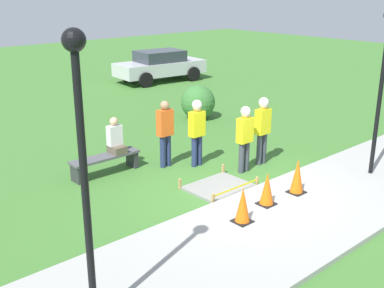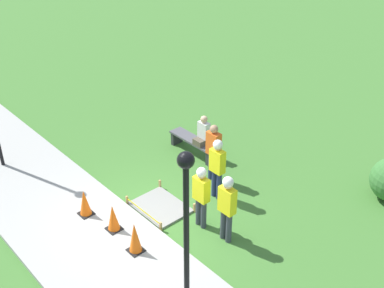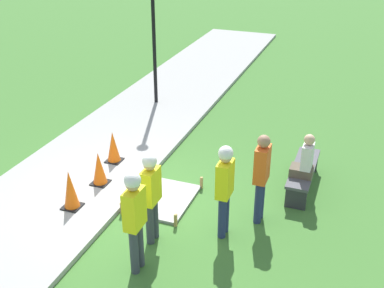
# 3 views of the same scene
# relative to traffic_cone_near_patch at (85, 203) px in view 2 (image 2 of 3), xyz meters

# --- Properties ---
(ground_plane) EXTENTS (60.00, 60.00, 0.00)m
(ground_plane) POSITION_rel_traffic_cone_near_patch_xyz_m (1.14, 0.99, -0.45)
(ground_plane) COLOR #3D702D
(sidewalk) EXTENTS (28.00, 2.91, 0.10)m
(sidewalk) POSITION_rel_traffic_cone_near_patch_xyz_m (1.14, -0.46, -0.40)
(sidewalk) COLOR #9E9E99
(sidewalk) RESTS_ON ground_plane
(wet_concrete_patch) EXTENTS (1.44, 1.14, 0.25)m
(wet_concrete_patch) POSITION_rel_traffic_cone_near_patch_xyz_m (0.95, 1.60, -0.42)
(wet_concrete_patch) COLOR gray
(wet_concrete_patch) RESTS_ON ground_plane
(traffic_cone_near_patch) EXTENTS (0.34, 0.34, 0.71)m
(traffic_cone_near_patch) POSITION_rel_traffic_cone_near_patch_xyz_m (0.00, 0.00, 0.00)
(traffic_cone_near_patch) COLOR black
(traffic_cone_near_patch) RESTS_ON sidewalk
(traffic_cone_far_patch) EXTENTS (0.34, 0.34, 0.70)m
(traffic_cone_far_patch) POSITION_rel_traffic_cone_near_patch_xyz_m (0.95, 0.20, -0.00)
(traffic_cone_far_patch) COLOR black
(traffic_cone_far_patch) RESTS_ON sidewalk
(traffic_cone_sidewalk_edge) EXTENTS (0.34, 0.34, 0.78)m
(traffic_cone_sidewalk_edge) POSITION_rel_traffic_cone_near_patch_xyz_m (1.89, 0.15, 0.03)
(traffic_cone_sidewalk_edge) COLOR black
(traffic_cone_sidewalk_edge) RESTS_ON sidewalk
(park_bench) EXTENTS (1.78, 0.44, 0.48)m
(park_bench) POSITION_rel_traffic_cone_near_patch_xyz_m (-0.51, 4.07, -0.11)
(park_bench) COLOR #2D2D33
(park_bench) RESTS_ON ground_plane
(person_seated_on_bench) EXTENTS (0.36, 0.44, 0.89)m
(person_seated_on_bench) POSITION_rel_traffic_cone_near_patch_xyz_m (-0.16, 4.12, 0.38)
(person_seated_on_bench) COLOR brown
(person_seated_on_bench) RESTS_ON park_bench
(worker_supervisor) EXTENTS (0.40, 0.24, 1.67)m
(worker_supervisor) POSITION_rel_traffic_cone_near_patch_xyz_m (2.14, 1.92, 0.53)
(worker_supervisor) COLOR #383D47
(worker_supervisor) RESTS_ON ground_plane
(worker_assistant) EXTENTS (0.40, 0.25, 1.76)m
(worker_assistant) POSITION_rel_traffic_cone_near_patch_xyz_m (2.90, 2.01, 0.60)
(worker_assistant) COLOR #383D47
(worker_assistant) RESTS_ON ground_plane
(worker_trainee) EXTENTS (0.40, 0.25, 1.73)m
(worker_trainee) POSITION_rel_traffic_cone_near_patch_xyz_m (1.55, 3.02, 0.58)
(worker_trainee) COLOR navy
(worker_trainee) RESTS_ON ground_plane
(bystander_in_orange_shirt) EXTENTS (0.40, 0.23, 1.72)m
(bystander_in_orange_shirt) POSITION_rel_traffic_cone_near_patch_xyz_m (0.92, 3.50, 0.53)
(bystander_in_orange_shirt) COLOR navy
(bystander_in_orange_shirt) RESTS_ON ground_plane
(lamppost_near) EXTENTS (0.28, 0.28, 3.85)m
(lamppost_near) POSITION_rel_traffic_cone_near_patch_xyz_m (4.20, -0.34, 2.17)
(lamppost_near) COLOR black
(lamppost_near) RESTS_ON sidewalk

